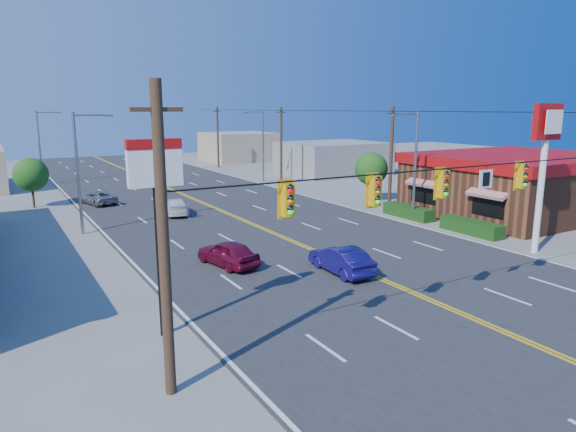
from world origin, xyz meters
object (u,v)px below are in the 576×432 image
kfc_pylon (545,148)px  car_white (176,207)px  pizza_hut_sign (157,197)px  car_blue (341,261)px  kfc (515,184)px  signal_span (462,196)px  car_magenta (228,254)px  car_silver (98,198)px

kfc_pylon → car_white: size_ratio=1.96×
pizza_hut_sign → car_blue: size_ratio=1.65×
kfc → pizza_hut_sign: (-30.90, -8.00, 2.80)m
kfc → car_white: size_ratio=3.77×
pizza_hut_sign → car_blue: (9.91, 2.49, -4.50)m
pizza_hut_sign → car_blue: bearing=14.1°
kfc_pylon → car_white: (-14.63, 20.90, -5.42)m
signal_span → kfc: (20.02, 12.00, -2.51)m
kfc_pylon → car_magenta: kfc_pylon is taller
kfc_pylon → car_silver: kfc_pylon is taller
car_blue → car_magenta: bearing=-40.0°
car_magenta → car_white: (1.91, 14.40, -0.06)m
car_magenta → car_white: car_magenta is taller
kfc_pylon → car_white: bearing=125.0°
pizza_hut_sign → kfc: bearing=14.5°
kfc → car_magenta: 25.54m
car_magenta → car_silver: (-2.52, 22.07, -0.10)m
kfc_pylon → kfc: bearing=42.0°
car_magenta → car_white: size_ratio=0.93×
signal_span → kfc_pylon: bearing=19.8°
kfc → car_white: kfc is taller
kfc → car_blue: kfc is taller
pizza_hut_sign → car_magenta: size_ratio=1.71×
signal_span → car_magenta: size_ratio=6.06×
car_silver → car_white: bearing=105.7°
car_blue → car_white: 18.58m
signal_span → car_blue: signal_span is taller
pizza_hut_sign → car_silver: size_ratio=1.63×
kfc → kfc_pylon: size_ratio=1.92×
kfc → kfc_pylon: kfc_pylon is taller
kfc_pylon → car_blue: bearing=168.3°
car_magenta → signal_span: bearing=105.6°
signal_span → car_magenta: bearing=117.3°
car_magenta → car_blue: (4.45, -4.01, 0.00)m
car_silver → car_blue: bearing=90.6°
kfc_pylon → pizza_hut_sign: bearing=180.0°
pizza_hut_sign → car_silver: 29.09m
car_magenta → kfc: bearing=171.7°
car_magenta → pizza_hut_sign: bearing=38.3°
car_silver → signal_span: bearing=89.4°
kfc → pizza_hut_sign: pizza_hut_sign is taller
kfc → car_blue: size_ratio=3.93×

